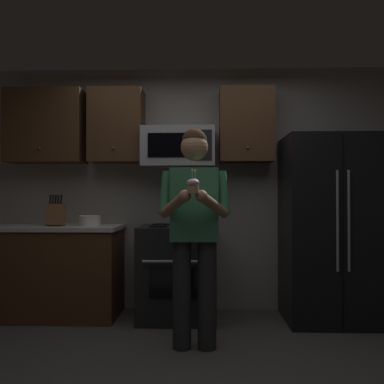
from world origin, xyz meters
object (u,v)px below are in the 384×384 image
Objects in this scene: oven_range at (178,272)px; knife_block at (56,214)px; microwave at (179,147)px; refrigerator at (331,229)px; bowl_large_white at (90,220)px; person at (194,224)px; cupcake at (193,185)px.

oven_range is 1.35m from knife_block.
microwave is 0.41× the size of refrigerator.
microwave is (0.00, 0.12, 1.26)m from oven_range.
microwave is 1.17m from bowl_large_white.
knife_block is at bearing 150.53° from person.
knife_block is (-1.22, -0.15, -0.68)m from microwave.
cupcake is at bearing -90.00° from person.
knife_block is (-1.22, -0.03, 0.57)m from oven_range.
cupcake is (0.19, -1.15, 0.83)m from oven_range.
person reaches higher than bowl_large_white.
knife_block is (-2.72, 0.01, 0.14)m from refrigerator.
oven_range is 4.23× the size of bowl_large_white.
microwave is at bearing 4.99° from bowl_large_white.
microwave is at bearing 173.97° from refrigerator.
refrigerator is 2.72m from knife_block.
knife_block reaches higher than oven_range.
knife_block is at bearing 141.37° from cupcake.
oven_range is at bearing 178.50° from refrigerator.
person reaches higher than knife_block.
cupcake is at bearing -47.72° from bowl_large_white.
refrigerator is at bearing -0.20° from knife_block.
bowl_large_white reaches higher than oven_range.
oven_range is 0.52× the size of refrigerator.
person reaches higher than cupcake.
oven_range is 1.43m from cupcake.
knife_block is at bearing -167.54° from bowl_large_white.
person is at bearing -149.13° from refrigerator.
refrigerator reaches higher than bowl_large_white.
refrigerator is at bearing -1.50° from oven_range.
knife_block is 1.45× the size of bowl_large_white.
microwave is 3.36× the size of bowl_large_white.
microwave is 2.31× the size of knife_block.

